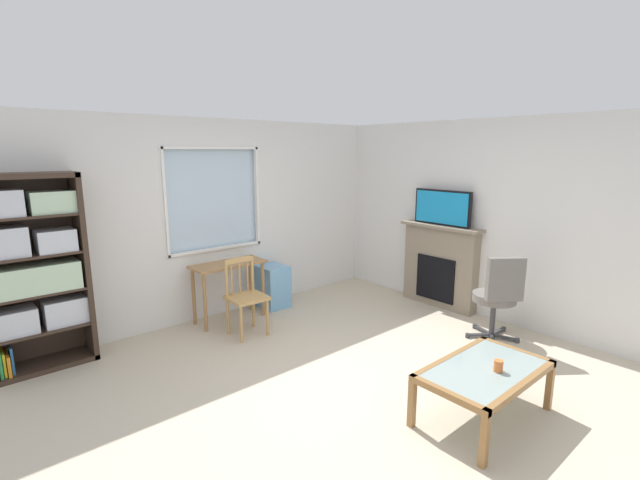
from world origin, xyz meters
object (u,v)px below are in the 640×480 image
(office_chair, at_px, (498,294))
(sippy_cup, at_px, (498,366))
(bookshelf, at_px, (33,269))
(plastic_drawer_unit, at_px, (273,286))
(fireplace, at_px, (440,265))
(desk_under_window, at_px, (228,274))
(coffee_table, at_px, (485,375))
(wooden_chair, at_px, (245,296))
(tv, at_px, (442,208))

(office_chair, distance_m, sippy_cup, 1.65)
(bookshelf, height_order, sippy_cup, bookshelf)
(bookshelf, xyz_separation_m, plastic_drawer_unit, (2.73, -0.06, -0.72))
(bookshelf, bearing_deg, fireplace, -18.88)
(desk_under_window, xyz_separation_m, fireplace, (2.46, -1.43, -0.03))
(fireplace, distance_m, coffee_table, 2.67)
(desk_under_window, height_order, office_chair, office_chair)
(wooden_chair, relative_size, coffee_table, 0.82)
(desk_under_window, distance_m, sippy_cup, 3.33)
(fireplace, bearing_deg, desk_under_window, 149.86)
(plastic_drawer_unit, height_order, coffee_table, plastic_drawer_unit)
(fireplace, bearing_deg, tv, 180.00)
(coffee_table, bearing_deg, wooden_chair, 101.44)
(plastic_drawer_unit, relative_size, coffee_table, 0.52)
(bookshelf, distance_m, plastic_drawer_unit, 2.82)
(tv, bearing_deg, coffee_table, -138.06)
(desk_under_window, bearing_deg, fireplace, -30.14)
(bookshelf, distance_m, tv, 4.74)
(fireplace, height_order, sippy_cup, fireplace)
(wooden_chair, height_order, plastic_drawer_unit, wooden_chair)
(plastic_drawer_unit, relative_size, fireplace, 0.49)
(office_chair, distance_m, coffee_table, 1.64)
(desk_under_window, relative_size, coffee_table, 0.83)
(desk_under_window, height_order, tv, tv)
(plastic_drawer_unit, height_order, office_chair, office_chair)
(plastic_drawer_unit, distance_m, office_chair, 2.88)
(wooden_chair, height_order, sippy_cup, wooden_chair)
(tv, relative_size, sippy_cup, 9.32)
(tv, distance_m, office_chair, 1.46)
(fireplace, height_order, office_chair, fireplace)
(desk_under_window, xyz_separation_m, wooden_chair, (-0.08, -0.51, -0.14))
(bookshelf, xyz_separation_m, office_chair, (3.98, -2.64, -0.46))
(desk_under_window, xyz_separation_m, sippy_cup, (0.49, -3.29, -0.13))
(tv, bearing_deg, bookshelf, 161.05)
(wooden_chair, bearing_deg, fireplace, -19.82)
(plastic_drawer_unit, relative_size, tv, 0.69)
(tv, bearing_deg, desk_under_window, 149.67)
(bookshelf, relative_size, office_chair, 1.92)
(fireplace, distance_m, tv, 0.80)
(coffee_table, distance_m, sippy_cup, 0.14)
(plastic_drawer_unit, bearing_deg, tv, -40.33)
(bookshelf, bearing_deg, plastic_drawer_unit, -1.20)
(desk_under_window, xyz_separation_m, office_chair, (1.95, -2.53, -0.05))
(plastic_drawer_unit, height_order, tv, tv)
(wooden_chair, bearing_deg, tv, -19.95)
(wooden_chair, xyz_separation_m, plastic_drawer_unit, (0.78, 0.56, -0.18))
(sippy_cup, bearing_deg, fireplace, 43.52)
(plastic_drawer_unit, xyz_separation_m, office_chair, (1.25, -2.58, 0.27))
(tv, bearing_deg, sippy_cup, -136.21)
(sippy_cup, bearing_deg, coffee_table, 106.42)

